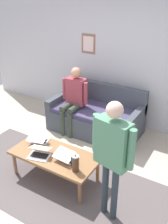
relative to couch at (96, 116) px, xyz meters
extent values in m
plane|color=#BBB19A|center=(-0.23, 1.57, -0.30)|extent=(7.68, 7.68, 0.00)
cube|color=#5B5352|center=(-0.16, 1.66, -0.30)|extent=(3.37, 1.56, 0.01)
cube|color=silver|center=(-0.23, -0.63, 1.05)|extent=(7.04, 0.10, 2.70)
cube|color=#88604F|center=(0.53, -0.58, 1.26)|extent=(0.31, 0.02, 0.40)
cube|color=silver|center=(0.53, -0.57, 1.26)|extent=(0.24, 0.00, 0.30)
cube|color=#424953|center=(0.00, 0.05, -0.09)|extent=(1.76, 0.93, 0.42)
cube|color=#443E61|center=(0.00, 0.07, 0.16)|extent=(1.52, 0.85, 0.08)
cube|color=#424953|center=(0.00, -0.35, 0.35)|extent=(1.76, 0.14, 0.46)
cube|color=#424953|center=(-0.82, 0.05, 0.22)|extent=(0.12, 0.93, 0.20)
cube|color=#424953|center=(0.82, 0.05, 0.22)|extent=(0.12, 0.93, 0.20)
cube|color=olive|center=(-0.16, 1.56, 0.11)|extent=(1.30, 0.63, 0.04)
cylinder|color=brown|center=(-0.74, 1.81, -0.11)|extent=(0.05, 0.05, 0.39)
cylinder|color=#8C5C43|center=(0.43, 1.81, -0.11)|extent=(0.05, 0.05, 0.39)
cylinder|color=#915F30|center=(-0.74, 1.32, -0.11)|extent=(0.05, 0.05, 0.39)
cylinder|color=brown|center=(0.43, 1.32, -0.11)|extent=(0.05, 0.05, 0.39)
cube|color=silver|center=(0.00, 1.73, 0.13)|extent=(0.35, 0.29, 0.01)
cube|color=black|center=(0.00, 1.71, 0.14)|extent=(0.28, 0.19, 0.00)
cube|color=silver|center=(0.02, 1.66, 0.23)|extent=(0.34, 0.27, 0.08)
cube|color=silver|center=(0.02, 1.66, 0.23)|extent=(0.31, 0.24, 0.06)
cube|color=silver|center=(-0.37, 1.55, 0.13)|extent=(0.30, 0.23, 0.01)
cube|color=black|center=(-0.37, 1.56, 0.14)|extent=(0.25, 0.15, 0.00)
cube|color=silver|center=(-0.37, 1.62, 0.23)|extent=(0.30, 0.21, 0.08)
cube|color=#AECDF0|center=(-0.37, 1.62, 0.23)|extent=(0.27, 0.19, 0.07)
cube|color=silver|center=(0.26, 1.40, 0.13)|extent=(0.33, 0.28, 0.01)
cube|color=black|center=(0.26, 1.42, 0.14)|extent=(0.26, 0.19, 0.00)
cube|color=silver|center=(0.24, 1.48, 0.24)|extent=(0.33, 0.27, 0.06)
cube|color=#A7D3F0|center=(0.24, 1.47, 0.24)|extent=(0.29, 0.24, 0.05)
cylinder|color=#4C3323|center=(-0.61, 1.71, 0.24)|extent=(0.10, 0.10, 0.22)
cylinder|color=#B7B7BC|center=(-0.61, 1.71, 0.36)|extent=(0.10, 0.10, 0.02)
sphere|color=#B2B2B7|center=(-0.61, 1.71, 0.38)|extent=(0.03, 0.03, 0.03)
cube|color=black|center=(-0.55, 1.71, 0.25)|extent=(0.01, 0.01, 0.16)
cylinder|color=#28353D|center=(-1.22, 1.80, 0.10)|extent=(0.08, 0.08, 0.80)
cylinder|color=#28353D|center=(-1.08, 1.76, 0.10)|extent=(0.08, 0.08, 0.80)
cube|color=#508869|center=(-1.15, 1.78, 0.78)|extent=(0.43, 0.26, 0.57)
cylinder|color=#508869|center=(-1.39, 1.83, 0.81)|extent=(0.10, 0.10, 0.48)
cylinder|color=#508869|center=(-0.92, 1.73, 0.81)|extent=(0.10, 0.10, 0.48)
sphere|color=beige|center=(-1.15, 1.78, 1.19)|extent=(0.18, 0.18, 0.18)
cylinder|color=#374235|center=(0.29, 0.51, -0.05)|extent=(0.10, 0.10, 0.50)
cylinder|color=#374235|center=(0.46, 0.51, -0.05)|extent=(0.10, 0.10, 0.50)
cylinder|color=#374235|center=(0.29, 0.33, 0.25)|extent=(0.12, 0.40, 0.12)
cylinder|color=#374235|center=(0.46, 0.33, 0.25)|extent=(0.12, 0.40, 0.12)
cube|color=#9F3D49|center=(0.37, 0.15, 0.51)|extent=(0.37, 0.20, 0.52)
cylinder|color=#9F3D49|center=(0.13, 0.20, 0.53)|extent=(0.08, 0.08, 0.42)
cylinder|color=#9F3D49|center=(0.61, 0.20, 0.53)|extent=(0.08, 0.08, 0.42)
sphere|color=tan|center=(0.37, 0.15, 0.88)|extent=(0.19, 0.19, 0.19)
camera|label=1|loc=(-2.07, 3.91, 2.33)|focal=40.42mm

